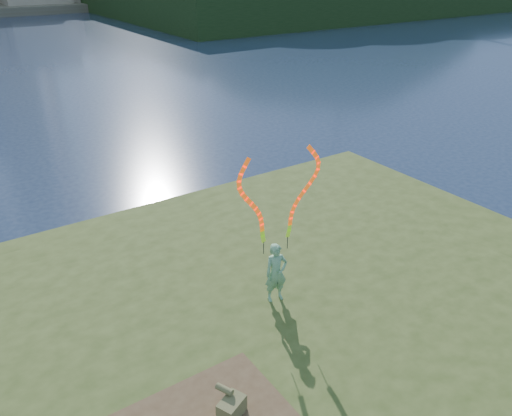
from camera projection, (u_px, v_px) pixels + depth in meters
ground at (226, 326)px, 11.66m from camera, size 320.00×320.00×0.00m
grassy_knoll at (285, 377)px, 9.81m from camera, size 20.00×18.00×0.80m
wooded_hill at (345, 6)px, 85.68m from camera, size 78.00×50.00×63.00m
woman_with_ribbons at (276, 242)px, 10.67m from camera, size 1.93×0.52×3.82m
canvas_bag at (231, 406)px, 8.36m from camera, size 0.56×0.63×0.45m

